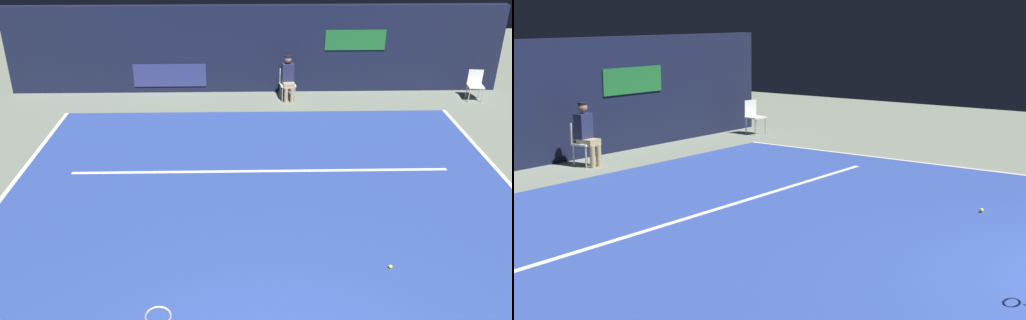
{
  "view_description": "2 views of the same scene",
  "coord_description": "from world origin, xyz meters",
  "views": [
    {
      "loc": [
        -0.34,
        -4.28,
        5.69
      ],
      "look_at": [
        -0.12,
        5.36,
        0.83
      ],
      "focal_mm": 38.28,
      "sensor_mm": 36.0,
      "label": 1
    },
    {
      "loc": [
        -9.5,
        -1.45,
        3.1
      ],
      "look_at": [
        -0.7,
        5.06,
        1.04
      ],
      "focal_mm": 54.49,
      "sensor_mm": 36.0,
      "label": 2
    }
  ],
  "objects": [
    {
      "name": "back_wall",
      "position": [
        -0.0,
        11.87,
        1.3
      ],
      "size": [
        14.87,
        0.33,
        2.6
      ],
      "color": "#141933",
      "rests_on": "ground"
    },
    {
      "name": "court_surface",
      "position": [
        0.0,
        4.51,
        0.01
      ],
      "size": [
        10.71,
        11.02,
        0.01
      ],
      "primitive_type": "cube",
      "color": "#2D479E",
      "rests_on": "ground"
    },
    {
      "name": "ground_plane",
      "position": [
        0.0,
        4.51,
        0.0
      ],
      "size": [
        30.69,
        30.69,
        0.0
      ],
      "primitive_type": "plane",
      "color": "gray"
    },
    {
      "name": "courtside_chair_near",
      "position": [
        6.46,
        10.89,
        0.5
      ],
      "size": [
        0.49,
        0.47,
        0.88
      ],
      "color": "white",
      "rests_on": "ground"
    },
    {
      "name": "line_judge_on_chair",
      "position": [
        0.94,
        11.0,
        0.69
      ],
      "size": [
        0.48,
        0.56,
        1.32
      ],
      "color": "white",
      "rests_on": "ground"
    },
    {
      "name": "line_service",
      "position": [
        0.0,
        6.44,
        0.01
      ],
      "size": [
        8.35,
        0.1,
        0.01
      ],
      "primitive_type": "cube",
      "color": "white",
      "rests_on": "court_surface"
    },
    {
      "name": "tennis_ball",
      "position": [
        2.06,
        2.94,
        0.05
      ],
      "size": [
        0.07,
        0.07,
        0.07
      ],
      "primitive_type": "sphere",
      "color": "#CCE033",
      "rests_on": "court_surface"
    },
    {
      "name": "line_sideline_left",
      "position": [
        5.3,
        4.51,
        0.01
      ],
      "size": [
        0.1,
        11.02,
        0.01
      ],
      "primitive_type": "cube",
      "color": "white",
      "rests_on": "court_surface"
    }
  ]
}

